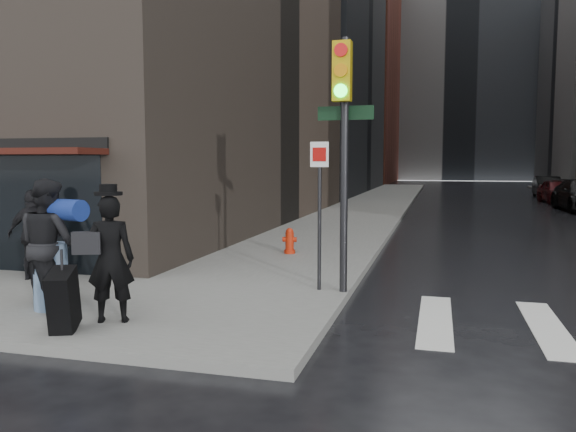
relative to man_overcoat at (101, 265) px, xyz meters
name	(u,v)px	position (x,y,z in m)	size (l,w,h in m)	color
ground	(201,321)	(1.08, 0.98, -1.00)	(140.00, 140.00, 0.00)	black
sidewalk_left	(380,201)	(1.08, 27.98, -0.92)	(4.00, 50.00, 0.15)	slate
bldg_left_far	(305,78)	(-11.92, 62.98, 12.00)	(22.00, 20.00, 26.00)	maroon
bldg_distant	(460,68)	(7.08, 78.98, 15.00)	(40.00, 12.00, 32.00)	slate
man_overcoat	(101,265)	(0.00, 0.00, 0.00)	(1.02, 1.31, 2.02)	black
man_jeans	(50,244)	(-1.24, 0.52, 0.18)	(1.40, 1.23, 2.04)	black
man_greycoat	(34,235)	(-3.04, 2.36, 0.04)	(1.10, 0.64, 1.76)	black
traffic_light	(341,130)	(2.94, 2.78, 2.00)	(1.10, 0.50, 4.41)	black
fire_hydrant	(290,242)	(0.98, 6.69, -0.56)	(0.37, 0.28, 0.65)	#B8230B
parked_car_4	(558,191)	(11.49, 29.86, -0.27)	(1.72, 4.28, 1.46)	#3E0C0F
parked_car_5	(547,187)	(11.93, 35.69, -0.25)	(1.57, 4.50, 1.48)	black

